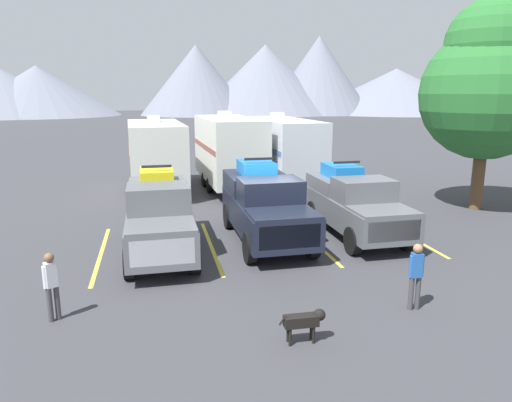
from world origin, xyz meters
TOP-DOWN VIEW (x-y plane):
  - ground_plane at (0.00, 0.00)m, footprint 240.00×240.00m
  - pickup_truck_a at (-3.33, 0.01)m, footprint 2.07×5.59m
  - pickup_truck_b at (0.15, 0.50)m, footprint 2.23×5.54m
  - pickup_truck_c at (3.35, 0.44)m, footprint 2.13×5.30m
  - lot_stripe_a at (-5.15, 0.16)m, footprint 0.12×5.50m
  - lot_stripe_b at (-1.72, 0.16)m, footprint 0.12×5.50m
  - lot_stripe_c at (1.72, 0.16)m, footprint 0.12×5.50m
  - lot_stripe_d at (5.15, 0.16)m, footprint 0.12×5.50m
  - camper_trailer_a at (-3.29, 9.33)m, footprint 2.85×7.82m
  - camper_trailer_b at (0.36, 9.34)m, footprint 2.86×8.12m
  - camper_trailer_c at (3.15, 9.08)m, footprint 2.70×8.25m
  - person_b at (2.30, -5.40)m, footprint 0.35×0.22m
  - person_c at (-5.70, -4.22)m, footprint 0.31×0.27m
  - dog at (-0.61, -6.28)m, footprint 0.97×0.26m
  - tree_a at (9.98, 2.77)m, footprint 5.35×5.35m
  - mountain_ridge at (-0.75, 93.08)m, footprint 151.63×45.47m

SIDE VIEW (x-z plane):
  - ground_plane at x=0.00m, z-range 0.00..0.00m
  - lot_stripe_a at x=-5.15m, z-range 0.00..0.01m
  - lot_stripe_b at x=-1.72m, z-range 0.00..0.01m
  - lot_stripe_c at x=1.72m, z-range 0.00..0.01m
  - lot_stripe_d at x=5.15m, z-range 0.00..0.01m
  - dog at x=-0.61m, z-range 0.13..0.81m
  - person_c at x=-5.70m, z-range 0.12..1.67m
  - person_b at x=2.30m, z-range 0.12..1.70m
  - pickup_truck_c at x=3.35m, z-range -0.09..2.39m
  - pickup_truck_a at x=-3.33m, z-range -0.10..2.52m
  - pickup_truck_b at x=0.15m, z-range -0.11..2.59m
  - camper_trailer_a at x=-3.29m, z-range 0.10..3.84m
  - camper_trailer_c at x=3.15m, z-range 0.10..3.95m
  - camper_trailer_b at x=0.36m, z-range 0.10..4.04m
  - tree_a at x=9.98m, z-range 1.00..9.57m
  - mountain_ridge at x=-0.75m, z-range -2.40..14.80m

